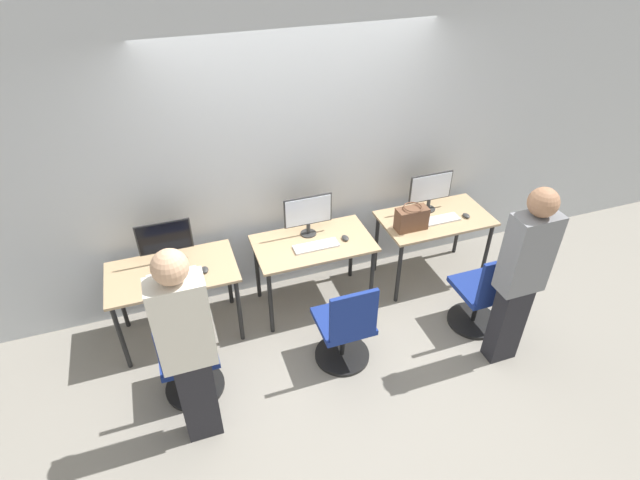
# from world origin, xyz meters

# --- Properties ---
(ground_plane) EXTENTS (20.00, 20.00, 0.00)m
(ground_plane) POSITION_xyz_m (0.00, 0.00, 0.00)
(ground_plane) COLOR gray
(wall_back) EXTENTS (12.00, 0.05, 2.80)m
(wall_back) POSITION_xyz_m (0.00, 0.74, 1.40)
(wall_back) COLOR #B7BCC1
(wall_back) RESTS_ON ground_plane
(desk_left) EXTENTS (1.09, 0.62, 0.73)m
(desk_left) POSITION_xyz_m (-1.27, 0.31, 0.64)
(desk_left) COLOR tan
(desk_left) RESTS_ON ground_plane
(monitor_left) EXTENTS (0.45, 0.15, 0.40)m
(monitor_left) POSITION_xyz_m (-1.27, 0.46, 0.95)
(monitor_left) COLOR #2D2D2D
(monitor_left) RESTS_ON desk_left
(keyboard_left) EXTENTS (0.41, 0.13, 0.02)m
(keyboard_left) POSITION_xyz_m (-1.27, 0.23, 0.74)
(keyboard_left) COLOR silver
(keyboard_left) RESTS_ON desk_left
(mouse_left) EXTENTS (0.06, 0.09, 0.03)m
(mouse_left) POSITION_xyz_m (-1.00, 0.21, 0.74)
(mouse_left) COLOR #333333
(mouse_left) RESTS_ON desk_left
(office_chair_left) EXTENTS (0.48, 0.48, 0.89)m
(office_chair_left) POSITION_xyz_m (-1.26, -0.42, 0.36)
(office_chair_left) COLOR black
(office_chair_left) RESTS_ON ground_plane
(person_left) EXTENTS (0.36, 0.22, 1.70)m
(person_left) POSITION_xyz_m (-1.24, -0.78, 0.93)
(person_left) COLOR #232328
(person_left) RESTS_ON ground_plane
(desk_center) EXTENTS (1.09, 0.62, 0.73)m
(desk_center) POSITION_xyz_m (0.00, 0.31, 0.64)
(desk_center) COLOR tan
(desk_center) RESTS_ON ground_plane
(monitor_center) EXTENTS (0.45, 0.15, 0.40)m
(monitor_center) POSITION_xyz_m (0.00, 0.45, 0.95)
(monitor_center) COLOR #2D2D2D
(monitor_center) RESTS_ON desk_center
(keyboard_center) EXTENTS (0.41, 0.13, 0.02)m
(keyboard_center) POSITION_xyz_m (0.00, 0.23, 0.74)
(keyboard_center) COLOR silver
(keyboard_center) RESTS_ON desk_center
(mouse_center) EXTENTS (0.06, 0.09, 0.03)m
(mouse_center) POSITION_xyz_m (0.29, 0.26, 0.74)
(mouse_center) COLOR #333333
(mouse_center) RESTS_ON desk_center
(office_chair_center) EXTENTS (0.48, 0.48, 0.89)m
(office_chair_center) POSITION_xyz_m (0.01, -0.50, 0.36)
(office_chair_center) COLOR black
(office_chair_center) RESTS_ON ground_plane
(desk_right) EXTENTS (1.09, 0.62, 0.73)m
(desk_right) POSITION_xyz_m (1.27, 0.31, 0.64)
(desk_right) COLOR tan
(desk_right) RESTS_ON ground_plane
(monitor_right) EXTENTS (0.45, 0.15, 0.40)m
(monitor_right) POSITION_xyz_m (1.27, 0.47, 0.95)
(monitor_right) COLOR #2D2D2D
(monitor_right) RESTS_ON desk_right
(keyboard_right) EXTENTS (0.41, 0.13, 0.02)m
(keyboard_right) POSITION_xyz_m (1.27, 0.24, 0.74)
(keyboard_right) COLOR silver
(keyboard_right) RESTS_ON desk_right
(mouse_right) EXTENTS (0.06, 0.09, 0.03)m
(mouse_right) POSITION_xyz_m (1.56, 0.21, 0.74)
(mouse_right) COLOR #333333
(mouse_right) RESTS_ON desk_right
(office_chair_right) EXTENTS (0.48, 0.48, 0.89)m
(office_chair_right) POSITION_xyz_m (1.34, -0.52, 0.36)
(office_chair_right) COLOR black
(office_chair_right) RESTS_ON ground_plane
(person_right) EXTENTS (0.36, 0.22, 1.68)m
(person_right) POSITION_xyz_m (1.32, -0.88, 0.92)
(person_right) COLOR #232328
(person_right) RESTS_ON ground_plane
(handbag) EXTENTS (0.30, 0.18, 0.25)m
(handbag) POSITION_xyz_m (0.94, 0.22, 0.84)
(handbag) COLOR brown
(handbag) RESTS_ON desk_right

